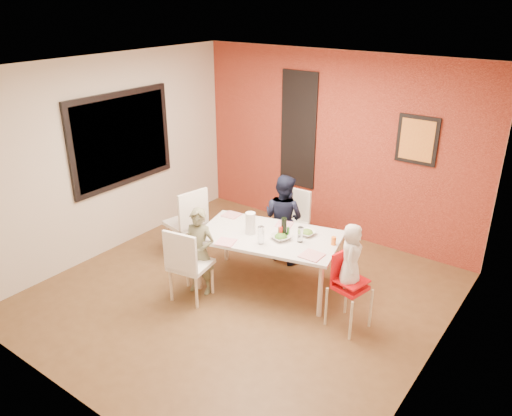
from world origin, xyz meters
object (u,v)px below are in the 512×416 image
Objects in this scene: chair_near at (187,262)px; child_far at (284,218)px; chair_left at (189,219)px; wine_bottle at (284,228)px; chair_far at (293,218)px; toddler at (351,256)px; high_chair at (347,283)px; child_near at (200,252)px; paper_towel_roll at (250,223)px; dining_table at (269,240)px.

child_far is (0.34, 1.54, 0.09)m from chair_near.
wine_bottle is at bearing 104.60° from chair_left.
chair_far is at bearing 115.55° from wine_bottle.
toddler reaches higher than child_far.
toddler is at bearing -13.38° from wine_bottle.
high_chair is 1.04m from wine_bottle.
child_near reaches higher than chair_far.
paper_towel_roll is (1.11, -0.07, 0.28)m from chair_left.
child_near is 1.54× the size of toddler.
child_near is (-0.60, -0.60, -0.09)m from dining_table.
child_near is 1.05m from wine_bottle.
high_chair is at bearing -2.99° from paper_towel_roll.
dining_table is 2.12× the size of high_chair.
dining_table is at bearing 63.23° from toddler.
paper_towel_roll is (0.03, -0.79, 0.23)m from child_far.
chair_near is at bearing -124.55° from dining_table.
chair_near is 0.94× the size of chair_left.
paper_towel_roll is at bearing -90.79° from chair_far.
chair_near reaches higher than high_chair.
child_far reaches higher than wine_bottle.
wine_bottle is 0.92× the size of paper_towel_roll.
child_near reaches higher than wine_bottle.
wine_bottle is (1.49, 0.08, 0.27)m from chair_left.
child_far reaches higher than child_near.
chair_near is at bearing 80.83° from child_far.
dining_table is 7.48× the size of wine_bottle.
chair_far is at bearing 92.10° from paper_towel_roll.
high_chair is at bearing -8.14° from dining_table.
toddler is at bearing -168.88° from chair_near.
child_near reaches higher than chair_left.
toddler is at bearing -101.34° from high_chair.
chair_near is at bearing 92.66° from toddler.
toddler is 2.86× the size of wine_bottle.
high_chair is at bearing 98.05° from chair_left.
child_far is 4.49× the size of paper_towel_roll.
toddler is 1.38m from paper_towel_roll.
paper_towel_roll is (-0.21, -0.09, 0.20)m from dining_table.
chair_far is 1.09m from paper_towel_roll.
paper_towel_roll reaches higher than chair_far.
child_far is (0.00, -0.24, 0.10)m from chair_far.
chair_left reaches higher than dining_table.
wine_bottle is at bearing 89.43° from high_chair.
child_near is 0.90× the size of child_far.
chair_left is 1.41× the size of toddler.
child_near is 1.84m from toddler.
chair_near is 0.85× the size of child_near.
child_near is (0.72, -0.58, -0.01)m from chair_left.
chair_far is (0.33, 1.79, -0.01)m from chair_near.
dining_table is 1.69× the size of child_near.
chair_near is 1.11m from chair_left.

